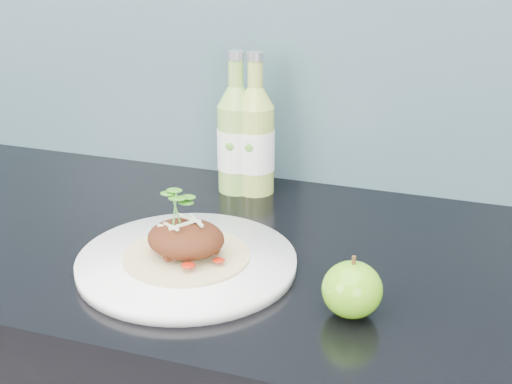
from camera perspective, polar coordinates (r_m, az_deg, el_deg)
dinner_plate at (r=0.99m, az=-5.55°, el=-5.62°), size 0.31×0.31×0.02m
pork_taco at (r=0.97m, az=-5.63°, el=-3.64°), size 0.17×0.17×0.10m
green_apple at (r=0.87m, az=7.70°, el=-7.73°), size 0.10×0.10×0.08m
cider_bottle_left at (r=1.22m, az=-1.57°, el=4.23°), size 0.09×0.09×0.24m
cider_bottle_right at (r=1.21m, az=-0.06°, el=4.13°), size 0.07×0.07×0.24m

